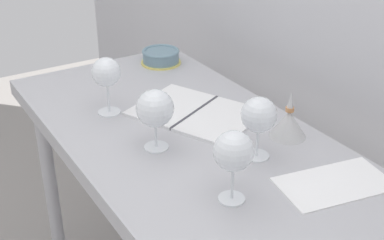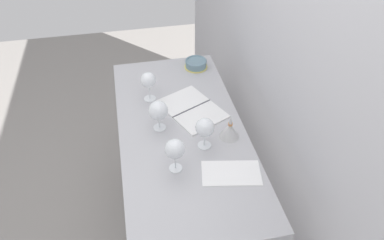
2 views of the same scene
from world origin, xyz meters
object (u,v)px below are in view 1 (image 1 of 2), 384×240
at_px(open_notebook, 195,112).
at_px(tasting_bowl, 161,56).
at_px(wine_glass_near_right, 233,153).
at_px(decanter_funnel, 288,123).
at_px(wine_glass_near_center, 155,110).
at_px(wine_glass_far_right, 259,116).
at_px(tasting_sheet_upper, 335,183).
at_px(wine_glass_near_left, 106,74).

distance_m(open_notebook, tasting_bowl, 0.44).
height_order(wine_glass_near_right, open_notebook, wine_glass_near_right).
bearing_deg(decanter_funnel, open_notebook, -150.41).
xyz_separation_m(wine_glass_near_center, decanter_funnel, (0.14, 0.34, -0.07)).
distance_m(wine_glass_near_center, wine_glass_far_right, 0.27).
distance_m(wine_glass_far_right, tasting_sheet_upper, 0.25).
xyz_separation_m(wine_glass_far_right, tasting_bowl, (-0.71, 0.11, -0.09)).
bearing_deg(open_notebook, wine_glass_near_right, -46.34).
bearing_deg(wine_glass_far_right, open_notebook, -179.35).
bearing_deg(decanter_funnel, wine_glass_near_center, -111.87).
height_order(wine_glass_far_right, tasting_bowl, wine_glass_far_right).
bearing_deg(wine_glass_far_right, tasting_sheet_upper, 21.87).
relative_size(wine_glass_near_center, open_notebook, 0.39).
bearing_deg(wine_glass_near_left, wine_glass_far_right, 26.87).
distance_m(wine_glass_near_center, tasting_bowl, 0.63).
xyz_separation_m(open_notebook, tasting_bowl, (-0.42, 0.11, 0.02)).
distance_m(wine_glass_near_left, tasting_sheet_upper, 0.72).
height_order(open_notebook, tasting_bowl, tasting_bowl).
relative_size(tasting_sheet_upper, decanter_funnel, 2.03).
bearing_deg(wine_glass_near_right, tasting_sheet_upper, 72.02).
relative_size(wine_glass_near_left, wine_glass_near_right, 1.01).
distance_m(wine_glass_near_right, open_notebook, 0.46).
distance_m(open_notebook, decanter_funnel, 0.29).
bearing_deg(open_notebook, wine_glass_far_right, -24.26).
xyz_separation_m(wine_glass_near_center, tasting_bowl, (-0.54, 0.31, -0.09)).
bearing_deg(tasting_sheet_upper, open_notebook, -159.62).
relative_size(wine_glass_near_right, open_notebook, 0.40).
bearing_deg(open_notebook, wine_glass_near_left, -148.37).
height_order(wine_glass_far_right, tasting_sheet_upper, wine_glass_far_right).
distance_m(wine_glass_near_left, open_notebook, 0.29).
relative_size(wine_glass_far_right, open_notebook, 0.39).
height_order(wine_glass_near_left, tasting_sheet_upper, wine_glass_near_left).
xyz_separation_m(wine_glass_near_right, tasting_bowl, (-0.84, 0.28, -0.10)).
height_order(tasting_sheet_upper, tasting_bowl, tasting_bowl).
xyz_separation_m(open_notebook, tasting_sheet_upper, (0.49, 0.08, -0.00)).
distance_m(wine_glass_near_right, wine_glass_far_right, 0.20).
xyz_separation_m(wine_glass_near_right, decanter_funnel, (-0.16, 0.31, -0.08)).
height_order(wine_glass_near_center, wine_glass_far_right, same).
bearing_deg(wine_glass_near_center, tasting_sheet_upper, 36.69).
height_order(tasting_sheet_upper, decanter_funnel, decanter_funnel).
bearing_deg(wine_glass_near_center, decanter_funnel, 68.13).
height_order(wine_glass_near_left, wine_glass_far_right, wine_glass_near_left).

